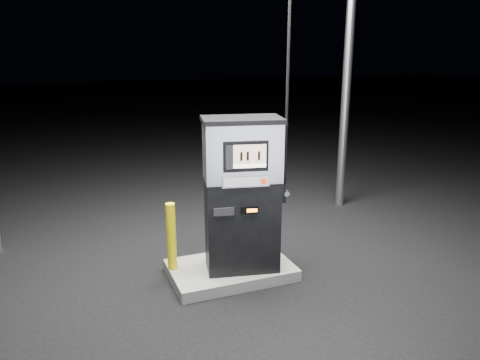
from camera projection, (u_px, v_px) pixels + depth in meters
name	position (u px, v px, depth m)	size (l,w,h in m)	color
ground	(231.00, 275.00, 6.26)	(80.00, 80.00, 0.00)	black
pump_island	(231.00, 270.00, 6.24)	(1.60, 1.00, 0.15)	slate
fuel_dispenser	(242.00, 193.00, 5.90)	(1.14, 0.77, 4.10)	black
bollard_left	(171.00, 237.00, 6.01)	(0.12, 0.12, 0.89)	yellow
bollard_right	(273.00, 226.00, 6.48)	(0.11, 0.11, 0.82)	yellow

